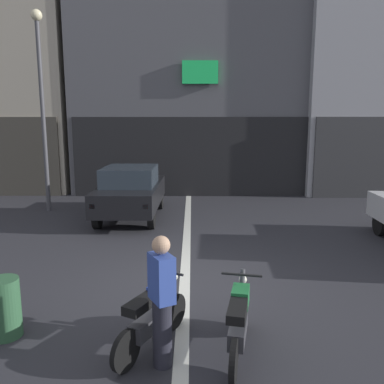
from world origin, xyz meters
The scene contains 9 objects.
ground_plane centered at (0.00, 0.00, 0.00)m, with size 120.00×120.00×0.00m, color #2B2B30.
lane_centre_line centered at (0.00, 6.00, 0.00)m, with size 0.20×18.00×0.01m, color silver.
building_mid_block centered at (0.47, 12.86, 7.33)m, with size 10.66×7.95×14.70m.
car_black_crossing_near centered at (-1.77, 5.18, 0.89)m, with size 1.81×4.12×1.64m.
street_lamp centered at (-4.78, 6.24, 3.98)m, with size 0.36×0.36×6.50m.
motorcycle_blue_row_leftmost centered at (-0.38, -2.05, 0.46)m, with size 0.86×1.50×0.98m.
motorcycle_green_row_left_mid centered at (0.74, -2.20, 0.46)m, with size 0.56×1.65×0.98m.
person_by_motorcycles centered at (-0.23, -2.46, 0.86)m, with size 0.36×0.42×1.67m.
trash_bin centered at (-2.49, -1.79, 0.42)m, with size 0.44×0.44×0.85m, color #2D5938.
Camera 1 is at (0.14, -6.88, 2.98)m, focal length 36.58 mm.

